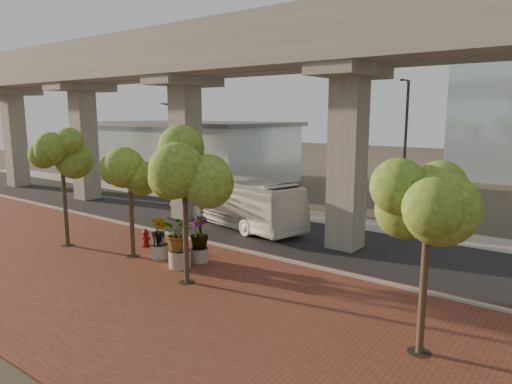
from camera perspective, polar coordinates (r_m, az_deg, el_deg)
The scene contains 18 objects.
ground at distance 26.86m, azimuth -2.55°, elevation -5.73°, with size 160.00×160.00×0.00m, color #3C382B.
brick_plaza at distance 21.59m, azimuth -16.40°, elevation -9.96°, with size 70.00×13.00×0.06m, color brown.
asphalt_road at distance 28.37m, azimuth 0.03°, elevation -4.84°, with size 90.00×8.00×0.04m, color black.
curb_strip at distance 25.39m, azimuth -5.44°, elevation -6.50°, with size 70.00×0.25×0.16m, color gray.
far_sidewalk at distance 32.81m, azimuth 5.82°, elevation -2.86°, with size 90.00×3.00×0.06m, color gray.
transit_viaduct at distance 27.46m, azimuth 0.03°, elevation 10.00°, with size 72.00×5.60×12.40m.
station_pavilion at distance 51.39m, azimuth -8.48°, elevation 5.23°, with size 23.00×13.00×6.30m.
transit_bus at distance 29.82m, azimuth -3.07°, elevation -0.95°, with size 2.75×11.73×3.27m, color silver.
fire_hydrant at distance 25.51m, azimuth -13.60°, elevation -5.61°, with size 0.49×0.44×0.98m.
planter_front at distance 21.55m, azimuth -9.58°, elevation -5.40°, with size 2.28×2.28×2.51m.
planter_right at distance 22.23m, azimuth -7.12°, elevation -5.29°, with size 2.10×2.10×2.25m.
planter_left at distance 23.16m, azimuth -12.02°, elevation -5.02°, with size 1.93×1.93×2.12m.
street_tree_far_west at distance 26.28m, azimuth -23.15°, elevation 4.24°, with size 3.30×3.30×6.47m.
street_tree_near_west at distance 23.18m, azimuth -15.53°, elevation 2.44°, with size 3.33×3.33×5.84m.
street_tree_near_east at distance 18.90m, azimuth -8.99°, elevation 3.02°, with size 4.32×4.32×6.92m.
street_tree_far_east at distance 13.87m, azimuth 20.81°, elevation -1.08°, with size 3.25×3.25×6.15m.
streetlamp_west at distance 38.15m, azimuth -10.59°, elevation 5.80°, with size 0.39×1.15×7.96m.
streetlamp_east at distance 26.98m, azimuth 18.04°, elevation 5.14°, with size 0.44×1.30×8.95m.
Camera 1 is at (16.51, -19.95, 7.16)m, focal length 32.00 mm.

